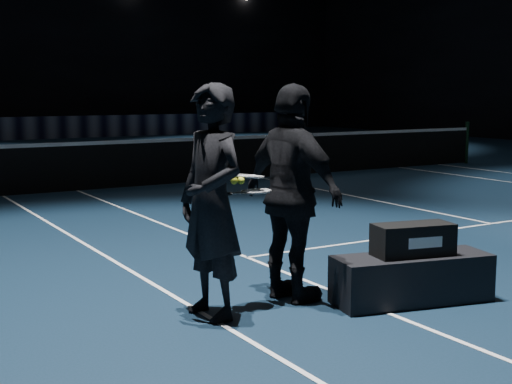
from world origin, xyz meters
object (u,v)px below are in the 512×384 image
Objects in this scene: player_bench at (412,279)px; player_b at (293,194)px; tennis_balls at (237,179)px; racket_upper at (249,176)px; racket_lower at (256,191)px; player_a at (212,202)px; racket_bag at (413,240)px.

player_bench is 1.33m from player_b.
tennis_balls is (-1.49, 0.59, 0.95)m from player_bench.
player_b is 0.62m from tennis_balls.
racket_lower is at bearing -42.66° from racket_upper.
player_b is at bearing 2.56° from tennis_balls.
player_a reaches higher than player_bench.
racket_upper is at bearing 89.14° from player_a.
player_b is (-0.90, 0.61, 0.77)m from player_bench.
player_b is 0.40m from racket_lower.
player_a is 0.45m from racket_lower.
tennis_balls is at bearing 84.56° from player_a.
player_b is at bearing 83.43° from player_a.
player_bench is 1.65m from racket_lower.
racket_lower is (0.45, 0.02, 0.06)m from player_a.
player_bench is 1.86m from tennis_balls.
player_b is at bearing -9.08° from racket_upper.
player_a is at bearing 174.69° from racket_bag.
player_a reaches higher than racket_lower.
player_bench is 2.00× the size of racket_bag.
racket_upper is at bearing 141.34° from racket_lower.
player_a is at bearing -175.84° from tennis_balls.
racket_bag is at bearing 62.35° from player_a.
racket_lower is (-1.30, 0.59, 0.83)m from player_bench.
racket_bag is 1.16m from player_b.
racket_upper is 5.67× the size of tennis_balls.
racket_lower is 0.15m from racket_upper.
racket_upper is at bearing 78.10° from player_b.
racket_bag is 6.05× the size of tennis_balls.
tennis_balls is (0.25, 0.02, 0.18)m from player_a.
player_a is 2.91× the size of racket_upper.
player_b is at bearing 158.35° from player_bench.
player_a is at bearing 83.18° from player_b.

